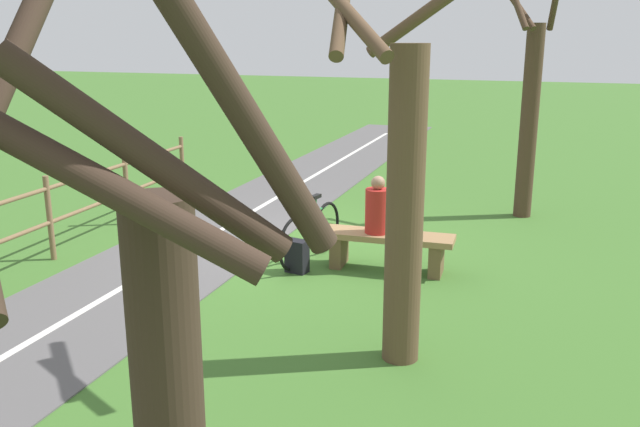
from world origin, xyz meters
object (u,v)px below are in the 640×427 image
(bicycle, at_px, (311,234))
(backpack, at_px, (297,256))
(tree_near_bench, at_px, (401,182))
(bench, at_px, (387,245))
(person_seated, at_px, (378,208))
(tree_far_left, at_px, (529,109))

(bicycle, height_order, backpack, bicycle)
(tree_near_bench, bearing_deg, bench, -73.31)
(bicycle, xyz_separation_m, tree_near_bench, (-1.83, 2.47, 1.37))
(person_seated, distance_m, tree_far_left, 4.02)
(backpack, relative_size, tree_near_bench, 0.12)
(bench, height_order, tree_far_left, tree_far_left)
(person_seated, height_order, backpack, person_seated)
(bench, distance_m, tree_near_bench, 2.91)
(tree_far_left, relative_size, tree_near_bench, 1.14)
(bench, relative_size, backpack, 4.05)
(bench, xyz_separation_m, backpack, (1.10, 0.49, -0.13))
(bench, xyz_separation_m, tree_far_left, (-1.50, -3.52, 1.50))
(bicycle, height_order, tree_near_bench, tree_near_bench)
(bench, distance_m, person_seated, 0.51)
(bench, distance_m, bicycle, 1.10)
(bench, bearing_deg, bicycle, -4.74)
(backpack, bearing_deg, person_seated, -153.16)
(backpack, xyz_separation_m, tree_far_left, (-2.60, -4.01, 1.64))
(person_seated, xyz_separation_m, tree_near_bench, (-0.87, 2.43, 0.92))
(person_seated, xyz_separation_m, tree_far_left, (-1.64, -3.53, 1.01))
(bicycle, bearing_deg, person_seated, 95.96)
(backpack, xyz_separation_m, tree_near_bench, (-1.83, 1.95, 1.54))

